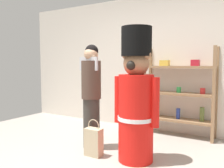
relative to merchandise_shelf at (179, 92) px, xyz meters
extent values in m
cube|color=silver|center=(-0.47, 0.22, 0.52)|extent=(6.40, 0.12, 2.60)
cube|color=#93704C|center=(-0.60, -0.15, 0.01)|extent=(0.05, 0.05, 1.57)
cube|color=#93704C|center=(0.60, -0.15, 0.01)|extent=(0.05, 0.05, 1.57)
cube|color=#93704C|center=(-0.60, 0.15, 0.01)|extent=(0.05, 0.05, 1.57)
cube|color=#93704C|center=(0.60, 0.15, 0.01)|extent=(0.05, 0.05, 1.57)
cube|color=#93704C|center=(0.00, 0.00, -0.49)|extent=(1.20, 0.30, 0.04)
cube|color=#93704C|center=(0.00, 0.00, -0.02)|extent=(1.20, 0.30, 0.04)
cube|color=#93704C|center=(0.00, 0.00, 0.45)|extent=(1.20, 0.30, 0.04)
cylinder|color=white|center=(-0.40, -0.02, 0.04)|extent=(0.08, 0.08, 0.09)
cylinder|color=green|center=(0.00, 0.00, 0.05)|extent=(0.08, 0.08, 0.10)
cylinder|color=red|center=(0.40, 0.02, 0.05)|extent=(0.08, 0.08, 0.10)
cylinder|color=#B27226|center=(-0.40, -0.01, -0.38)|extent=(0.08, 0.08, 0.18)
cylinder|color=navy|center=(0.00, -0.01, -0.38)|extent=(0.07, 0.07, 0.19)
cylinder|color=#596B33|center=(0.40, 0.03, -0.35)|extent=(0.08, 0.08, 0.24)
cube|color=gold|center=(-0.27, 0.00, 0.52)|extent=(0.16, 0.13, 0.10)
cube|color=#B21E2D|center=(0.27, 0.00, 0.52)|extent=(0.13, 0.11, 0.11)
cylinder|color=red|center=(-0.16, -1.42, -0.20)|extent=(0.46, 0.46, 1.14)
cylinder|color=white|center=(-0.16, -1.42, -0.20)|extent=(0.48, 0.48, 0.05)
sphere|color=#9D6D4C|center=(-0.16, -1.42, 0.51)|extent=(0.34, 0.34, 0.34)
sphere|color=#9D6D4C|center=(-0.30, -1.42, 0.62)|extent=(0.12, 0.12, 0.12)
sphere|color=#9D6D4C|center=(-0.02, -1.42, 0.62)|extent=(0.12, 0.12, 0.12)
cylinder|color=black|center=(-0.16, -1.42, 0.79)|extent=(0.39, 0.39, 0.37)
cylinder|color=red|center=(-0.42, -1.42, 0.03)|extent=(0.11, 0.11, 0.63)
cylinder|color=red|center=(0.10, -1.42, 0.03)|extent=(0.11, 0.11, 0.63)
sphere|color=black|center=(-0.16, -1.57, 0.49)|extent=(0.12, 0.12, 0.12)
cylinder|color=#38332D|center=(-0.95, -1.32, -0.40)|extent=(0.25, 0.25, 0.76)
cylinder|color=#4C382D|center=(-0.95, -1.32, 0.27)|extent=(0.29, 0.29, 0.57)
sphere|color=tan|center=(-0.95, -1.32, 0.65)|extent=(0.21, 0.21, 0.21)
cube|color=silver|center=(-0.95, -1.38, 0.51)|extent=(0.31, 0.04, 0.20)
sphere|color=black|center=(-0.95, -1.31, 0.69)|extent=(0.20, 0.20, 0.20)
cube|color=#C1AD89|center=(-0.73, -1.58, -0.58)|extent=(0.24, 0.14, 0.39)
torus|color=#C1AD89|center=(-0.73, -1.58, -0.35)|extent=(0.18, 0.01, 0.18)
camera|label=1|loc=(1.17, -4.22, 0.50)|focal=38.32mm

